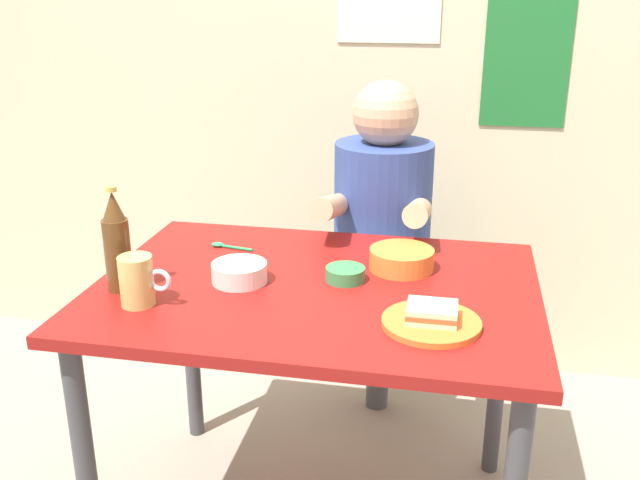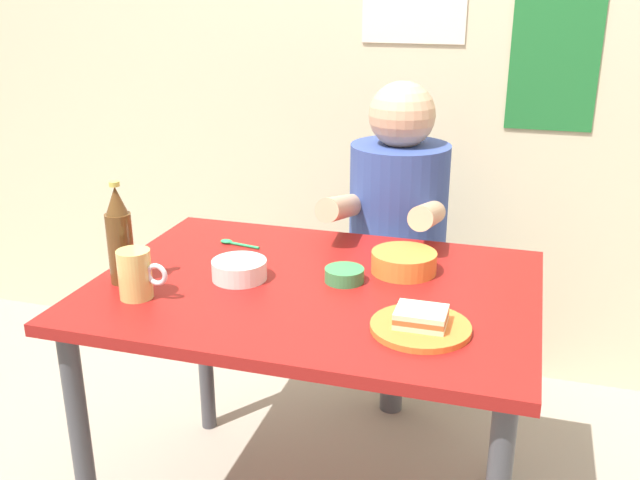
% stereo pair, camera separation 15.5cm
% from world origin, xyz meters
% --- Properties ---
extents(wall_back, '(4.40, 0.09, 2.60)m').
position_xyz_m(wall_back, '(0.00, 1.05, 1.30)').
color(wall_back, beige).
rests_on(wall_back, ground).
extents(dining_table, '(1.10, 0.80, 0.74)m').
position_xyz_m(dining_table, '(0.00, 0.00, 0.65)').
color(dining_table, maroon).
rests_on(dining_table, ground).
extents(stool, '(0.34, 0.34, 0.45)m').
position_xyz_m(stool, '(0.09, 0.63, 0.35)').
color(stool, '#4C4C51').
rests_on(stool, ground).
extents(person_seated, '(0.33, 0.56, 0.72)m').
position_xyz_m(person_seated, '(0.09, 0.62, 0.77)').
color(person_seated, '#33478C').
rests_on(person_seated, stool).
extents(plate_orange, '(0.22, 0.22, 0.01)m').
position_xyz_m(plate_orange, '(0.30, -0.17, 0.75)').
color(plate_orange, orange).
rests_on(plate_orange, dining_table).
extents(sandwich, '(0.11, 0.09, 0.04)m').
position_xyz_m(sandwich, '(0.30, -0.17, 0.77)').
color(sandwich, beige).
rests_on(sandwich, plate_orange).
extents(beer_mug, '(0.13, 0.08, 0.12)m').
position_xyz_m(beer_mug, '(-0.38, -0.20, 0.80)').
color(beer_mug, '#D1BC66').
rests_on(beer_mug, dining_table).
extents(beer_bottle, '(0.06, 0.06, 0.26)m').
position_xyz_m(beer_bottle, '(-0.47, -0.12, 0.86)').
color(beer_bottle, '#593819').
rests_on(beer_bottle, dining_table).
extents(rice_bowl_white, '(0.14, 0.14, 0.05)m').
position_xyz_m(rice_bowl_white, '(-0.19, -0.02, 0.77)').
color(rice_bowl_white, silver).
rests_on(rice_bowl_white, dining_table).
extents(soup_bowl_orange, '(0.17, 0.17, 0.05)m').
position_xyz_m(soup_bowl_orange, '(0.20, 0.14, 0.77)').
color(soup_bowl_orange, orange).
rests_on(soup_bowl_orange, dining_table).
extents(dip_bowl_green, '(0.10, 0.10, 0.03)m').
position_xyz_m(dip_bowl_green, '(0.07, 0.04, 0.76)').
color(dip_bowl_green, '#388C4C').
rests_on(dip_bowl_green, dining_table).
extents(spoon, '(0.13, 0.04, 0.01)m').
position_xyz_m(spoon, '(-0.31, 0.20, 0.75)').
color(spoon, '#26A559').
rests_on(spoon, dining_table).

